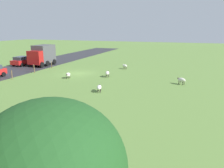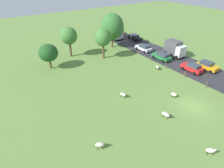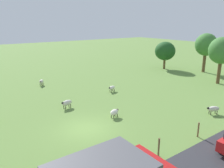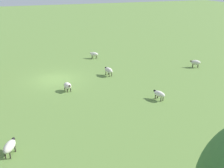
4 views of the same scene
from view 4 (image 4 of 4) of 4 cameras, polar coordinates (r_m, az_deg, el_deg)
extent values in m
plane|color=olive|center=(27.23, -11.48, 0.91)|extent=(160.00, 160.00, 0.00)
ellipsoid|color=silver|center=(33.73, -3.66, 6.14)|extent=(1.07, 1.01, 0.49)
ellipsoid|color=silver|center=(33.89, -4.40, 6.38)|extent=(0.31, 0.31, 0.20)
cylinder|color=#2D2823|center=(33.81, -4.16, 5.53)|extent=(0.07, 0.07, 0.35)
cylinder|color=#2D2823|center=(34.05, -3.98, 5.65)|extent=(0.07, 0.07, 0.35)
cylinder|color=#2D2823|center=(33.61, -3.31, 5.45)|extent=(0.07, 0.07, 0.35)
cylinder|color=#2D2823|center=(33.85, -3.14, 5.57)|extent=(0.07, 0.07, 0.35)
ellipsoid|color=silver|center=(24.11, -9.15, -0.34)|extent=(0.75, 1.01, 0.56)
ellipsoid|color=brown|center=(23.70, -8.72, -0.38)|extent=(0.23, 0.29, 0.20)
cylinder|color=#2D2823|center=(24.08, -8.52, -1.23)|extent=(0.07, 0.07, 0.28)
cylinder|color=#2D2823|center=(23.97, -9.18, -1.38)|extent=(0.07, 0.07, 0.28)
cylinder|color=#2D2823|center=(24.51, -9.03, -0.86)|extent=(0.07, 0.07, 0.28)
cylinder|color=#2D2823|center=(24.40, -9.68, -1.00)|extent=(0.07, 0.07, 0.28)
ellipsoid|color=beige|center=(27.55, -0.69, 2.83)|extent=(0.77, 1.23, 0.54)
ellipsoid|color=black|center=(27.96, -1.28, 3.36)|extent=(0.23, 0.29, 0.20)
cylinder|color=#2D2823|center=(27.86, -1.29, 2.20)|extent=(0.07, 0.07, 0.36)
cylinder|color=#2D2823|center=(28.00, -0.77, 2.30)|extent=(0.07, 0.07, 0.36)
cylinder|color=#2D2823|center=(27.35, -0.60, 1.84)|extent=(0.07, 0.07, 0.36)
cylinder|color=#2D2823|center=(27.50, -0.07, 1.95)|extent=(0.07, 0.07, 0.36)
ellipsoid|color=beige|center=(31.53, 16.83, 4.27)|extent=(1.14, 0.98, 0.52)
ellipsoid|color=brown|center=(31.45, 15.97, 4.54)|extent=(0.32, 0.29, 0.20)
cylinder|color=#2D2823|center=(31.47, 16.27, 3.57)|extent=(0.07, 0.07, 0.37)
cylinder|color=#2D2823|center=(31.75, 16.23, 3.72)|extent=(0.07, 0.07, 0.37)
cylinder|color=#2D2823|center=(31.53, 17.28, 3.49)|extent=(0.07, 0.07, 0.37)
cylinder|color=#2D2823|center=(31.80, 17.24, 3.64)|extent=(0.07, 0.07, 0.37)
ellipsoid|color=beige|center=(16.49, -20.36, -11.96)|extent=(0.95, 1.29, 0.50)
ellipsoid|color=black|center=(16.86, -19.63, -10.63)|extent=(0.27, 0.31, 0.20)
cylinder|color=#2D2823|center=(16.98, -20.18, -12.37)|extent=(0.07, 0.07, 0.36)
cylinder|color=#2D2823|center=(16.87, -19.32, -12.48)|extent=(0.07, 0.07, 0.36)
cylinder|color=#2D2823|center=(16.49, -21.10, -13.58)|extent=(0.07, 0.07, 0.36)
cylinder|color=#2D2823|center=(16.39, -20.21, -13.70)|extent=(0.07, 0.07, 0.36)
ellipsoid|color=silver|center=(22.38, 9.73, -2.03)|extent=(0.76, 1.17, 0.46)
ellipsoid|color=black|center=(22.66, 8.79, -1.40)|extent=(0.25, 0.30, 0.20)
cylinder|color=#2D2823|center=(22.61, 8.91, -2.68)|extent=(0.07, 0.07, 0.34)
cylinder|color=#2D2823|center=(22.79, 9.34, -2.52)|extent=(0.07, 0.07, 0.34)
cylinder|color=#2D2823|center=(22.25, 10.02, -3.16)|extent=(0.07, 0.07, 0.34)
cylinder|color=#2D2823|center=(22.43, 10.45, -2.99)|extent=(0.07, 0.07, 0.34)
camera|label=1|loc=(19.63, 73.89, -2.13)|focal=34.13mm
camera|label=2|loc=(44.66, 16.76, 30.04)|focal=29.62mm
camera|label=3|loc=(35.25, -40.65, 15.20)|focal=35.92mm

